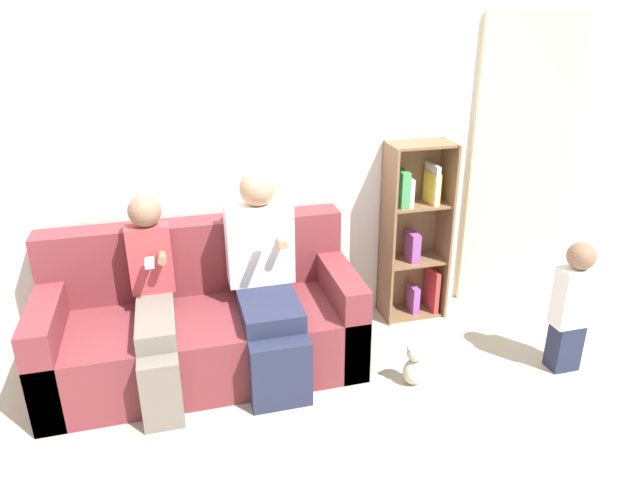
% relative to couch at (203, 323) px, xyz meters
% --- Properties ---
extents(ground_plane, '(14.00, 14.00, 0.00)m').
position_rel_couch_xyz_m(ground_plane, '(0.15, -0.51, -0.30)').
color(ground_plane, '#B2A893').
extents(back_wall, '(10.00, 0.06, 2.55)m').
position_rel_couch_xyz_m(back_wall, '(0.15, 0.43, 0.98)').
color(back_wall, silver).
rests_on(back_wall, ground_plane).
extents(curtain_panel, '(0.81, 0.04, 2.08)m').
position_rel_couch_xyz_m(curtain_panel, '(2.36, 0.38, 0.74)').
color(curtain_panel, beige).
rests_on(curtain_panel, ground_plane).
extents(couch, '(1.87, 0.82, 0.88)m').
position_rel_couch_xyz_m(couch, '(0.00, 0.00, 0.00)').
color(couch, maroon).
rests_on(couch, ground_plane).
extents(adult_seated, '(0.40, 0.74, 1.22)m').
position_rel_couch_xyz_m(adult_seated, '(0.38, -0.13, 0.33)').
color(adult_seated, '#232842').
rests_on(adult_seated, ground_plane).
extents(child_seated, '(0.25, 0.76, 1.12)m').
position_rel_couch_xyz_m(child_seated, '(-0.27, -0.15, 0.27)').
color(child_seated, '#70665B').
rests_on(child_seated, ground_plane).
extents(toddler_standing, '(0.22, 0.17, 0.85)m').
position_rel_couch_xyz_m(toddler_standing, '(2.15, -0.62, 0.15)').
color(toddler_standing, '#232842').
rests_on(toddler_standing, ground_plane).
extents(bookshelf, '(0.45, 0.27, 1.27)m').
position_rel_couch_xyz_m(bookshelf, '(1.52, 0.29, 0.35)').
color(bookshelf, brown).
rests_on(bookshelf, ground_plane).
extents(teddy_bear, '(0.14, 0.11, 0.28)m').
position_rel_couch_xyz_m(teddy_bear, '(1.19, -0.53, -0.17)').
color(teddy_bear, beige).
rests_on(teddy_bear, ground_plane).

